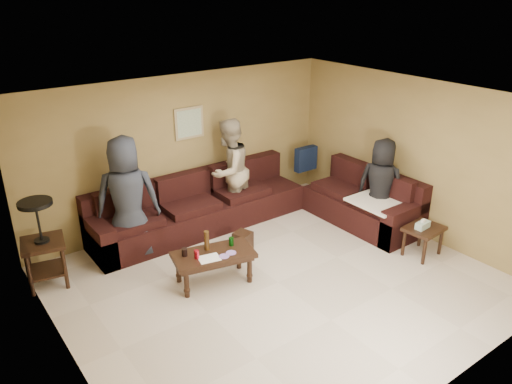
# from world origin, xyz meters

# --- Properties ---
(room) EXTENTS (5.60, 5.50, 2.50)m
(room) POSITION_xyz_m (0.00, 0.00, 1.66)
(room) COLOR beige
(room) RESTS_ON ground
(sectional_sofa) EXTENTS (4.65, 2.90, 0.97)m
(sectional_sofa) POSITION_xyz_m (0.81, 1.52, 0.33)
(sectional_sofa) COLOR black
(sectional_sofa) RESTS_ON ground
(coffee_table) EXTENTS (1.18, 0.77, 0.73)m
(coffee_table) POSITION_xyz_m (-0.70, 0.54, 0.39)
(coffee_table) COLOR black
(coffee_table) RESTS_ON ground
(end_table_left) EXTENTS (0.64, 0.64, 1.24)m
(end_table_left) POSITION_xyz_m (-2.54, 1.84, 0.65)
(end_table_left) COLOR black
(end_table_left) RESTS_ON ground
(side_table_right) EXTENTS (0.59, 0.50, 0.61)m
(side_table_right) POSITION_xyz_m (2.21, -0.69, 0.40)
(side_table_right) COLOR black
(side_table_right) RESTS_ON ground
(waste_bin) EXTENTS (0.31, 0.31, 0.29)m
(waste_bin) POSITION_xyz_m (0.14, 1.04, 0.15)
(waste_bin) COLOR black
(waste_bin) RESTS_ON ground
(wall_art) EXTENTS (0.52, 0.04, 0.52)m
(wall_art) POSITION_xyz_m (0.10, 2.48, 1.70)
(wall_art) COLOR tan
(wall_art) RESTS_ON ground
(person_left) EXTENTS (1.07, 0.92, 1.86)m
(person_left) POSITION_xyz_m (-1.29, 1.89, 0.93)
(person_left) COLOR #292D39
(person_left) RESTS_ON ground
(person_middle) EXTENTS (1.06, 0.97, 1.78)m
(person_middle) POSITION_xyz_m (0.58, 2.06, 0.89)
(person_middle) COLOR tan
(person_middle) RESTS_ON ground
(person_right) EXTENTS (0.76, 0.90, 1.56)m
(person_right) POSITION_xyz_m (2.34, 0.29, 0.78)
(person_right) COLOR black
(person_right) RESTS_ON ground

